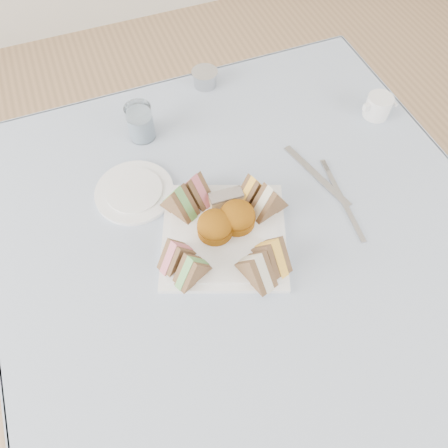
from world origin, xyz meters
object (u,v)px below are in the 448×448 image
object	(u,v)px
table	(242,301)
serving_plate	(224,236)
water_glass	(140,122)
creamer_jug	(378,106)

from	to	relation	value
table	serving_plate	xyz separation A→B (m)	(-0.05, 0.01, 0.38)
serving_plate	water_glass	distance (m)	0.34
serving_plate	water_glass	world-z (taller)	water_glass
serving_plate	creamer_jug	distance (m)	0.52
table	water_glass	xyz separation A→B (m)	(-0.13, 0.34, 0.42)
water_glass	creamer_jug	distance (m)	0.57
water_glass	creamer_jug	xyz separation A→B (m)	(0.56, -0.14, -0.02)
table	serving_plate	size ratio (longest dim) A/B	3.60
water_glass	table	bearing A→B (deg)	-69.12
table	water_glass	world-z (taller)	water_glass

